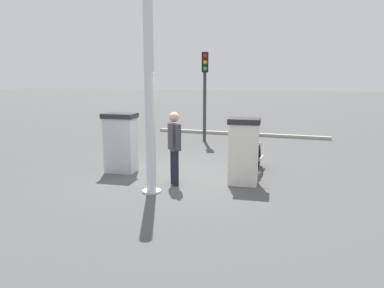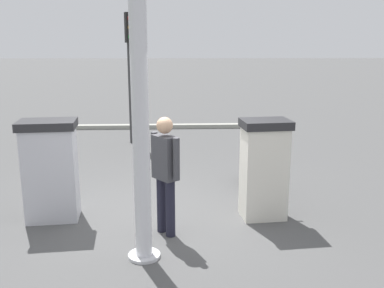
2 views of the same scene
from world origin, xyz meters
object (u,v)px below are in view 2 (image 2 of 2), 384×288
(fuel_pump_far, at_px, (51,170))
(canopy_support_pole, at_px, (140,109))
(roadside_traffic_light, at_px, (130,55))
(motorcycle_near_pump, at_px, (258,171))
(fuel_pump_near, at_px, (264,169))
(attendant_person, at_px, (165,169))

(fuel_pump_far, distance_m, canopy_support_pole, 2.20)
(roadside_traffic_light, bearing_deg, canopy_support_pole, -172.53)
(motorcycle_near_pump, bearing_deg, canopy_support_pole, 140.02)
(fuel_pump_far, xyz_separation_m, roadside_traffic_light, (4.88, -0.66, 1.50))
(fuel_pump_far, height_order, canopy_support_pole, canopy_support_pole)
(motorcycle_near_pump, xyz_separation_m, roadside_traffic_light, (4.01, 2.57, 1.82))
(fuel_pump_near, xyz_separation_m, canopy_support_pole, (-1.23, 1.69, 1.10))
(motorcycle_near_pump, relative_size, attendant_person, 1.26)
(fuel_pump_far, relative_size, attendant_person, 0.92)
(fuel_pump_near, height_order, canopy_support_pole, canopy_support_pole)
(roadside_traffic_light, bearing_deg, motorcycle_near_pump, -147.34)
(motorcycle_near_pump, relative_size, roadside_traffic_light, 0.63)
(motorcycle_near_pump, xyz_separation_m, attendant_person, (-1.44, 1.52, 0.50))
(fuel_pump_near, bearing_deg, motorcycle_near_pump, -4.75)
(motorcycle_near_pump, bearing_deg, fuel_pump_far, 105.17)
(fuel_pump_near, bearing_deg, fuel_pump_far, 90.00)
(fuel_pump_near, bearing_deg, attendant_person, 111.26)
(fuel_pump_near, xyz_separation_m, motorcycle_near_pump, (0.88, -0.07, -0.32))
(roadside_traffic_light, bearing_deg, fuel_pump_near, -152.92)
(attendant_person, bearing_deg, fuel_pump_near, -68.74)
(fuel_pump_far, distance_m, roadside_traffic_light, 5.15)
(fuel_pump_near, xyz_separation_m, attendant_person, (-0.56, 1.44, 0.18))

